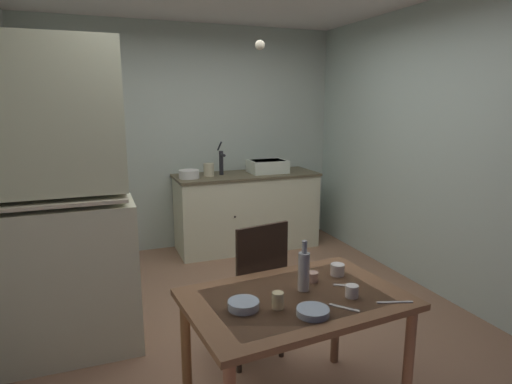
# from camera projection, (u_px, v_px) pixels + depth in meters

# --- Properties ---
(ground_plane) EXTENTS (4.98, 4.98, 0.00)m
(ground_plane) POSITION_uv_depth(u_px,v_px,m) (246.00, 318.00, 3.56)
(ground_plane) COLOR #8F6950
(wall_back) EXTENTS (3.72, 0.10, 2.63)m
(wall_back) POSITION_uv_depth(u_px,v_px,m) (188.00, 139.00, 5.16)
(wall_back) COLOR #B5C4BA
(wall_back) RESTS_ON ground
(wall_right) EXTENTS (0.10, 4.08, 2.63)m
(wall_right) POSITION_uv_depth(u_px,v_px,m) (437.00, 150.00, 3.94)
(wall_right) COLOR #B3C8BE
(wall_right) RESTS_ON ground
(hutch_cabinet) EXTENTS (0.95, 0.49, 2.16)m
(hutch_cabinet) POSITION_uv_depth(u_px,v_px,m) (61.00, 215.00, 2.88)
(hutch_cabinet) COLOR beige
(hutch_cabinet) RESTS_ON ground
(counter_cabinet) EXTENTS (1.70, 0.64, 0.91)m
(counter_cabinet) POSITION_uv_depth(u_px,v_px,m) (247.00, 211.00, 5.21)
(counter_cabinet) COLOR beige
(counter_cabinet) RESTS_ON ground
(sink_basin) EXTENTS (0.44, 0.34, 0.15)m
(sink_basin) POSITION_uv_depth(u_px,v_px,m) (268.00, 166.00, 5.19)
(sink_basin) COLOR silver
(sink_basin) RESTS_ON counter_cabinet
(hand_pump) EXTENTS (0.05, 0.27, 0.39)m
(hand_pump) POSITION_uv_depth(u_px,v_px,m) (221.00, 160.00, 5.02)
(hand_pump) COLOR #232328
(hand_pump) RESTS_ON counter_cabinet
(mixing_bowl_counter) EXTENTS (0.23, 0.23, 0.09)m
(mixing_bowl_counter) POSITION_uv_depth(u_px,v_px,m) (189.00, 174.00, 4.81)
(mixing_bowl_counter) COLOR white
(mixing_bowl_counter) RESTS_ON counter_cabinet
(stoneware_crock) EXTENTS (0.12, 0.12, 0.15)m
(stoneware_crock) POSITION_uv_depth(u_px,v_px,m) (209.00, 170.00, 4.95)
(stoneware_crock) COLOR beige
(stoneware_crock) RESTS_ON counter_cabinet
(dining_table) EXTENTS (1.23, 0.87, 0.73)m
(dining_table) POSITION_uv_depth(u_px,v_px,m) (295.00, 312.00, 2.33)
(dining_table) COLOR brown
(dining_table) RESTS_ON ground
(chair_far_side) EXTENTS (0.47, 0.47, 0.99)m
(chair_far_side) POSITION_uv_depth(u_px,v_px,m) (254.00, 290.00, 2.91)
(chair_far_side) COLOR #2F241B
(chair_far_side) RESTS_ON ground
(serving_bowl_wide) EXTENTS (0.16, 0.16, 0.04)m
(serving_bowl_wide) POSITION_uv_depth(u_px,v_px,m) (244.00, 305.00, 2.17)
(serving_bowl_wide) COLOR #9EB2C6
(serving_bowl_wide) RESTS_ON dining_table
(soup_bowl_small) EXTENTS (0.16, 0.16, 0.03)m
(soup_bowl_small) POSITION_uv_depth(u_px,v_px,m) (313.00, 312.00, 2.11)
(soup_bowl_small) COLOR #9EB2C6
(soup_bowl_small) RESTS_ON dining_table
(mug_dark) EXTENTS (0.07, 0.07, 0.07)m
(mug_dark) POSITION_uv_depth(u_px,v_px,m) (352.00, 291.00, 2.30)
(mug_dark) COLOR white
(mug_dark) RESTS_ON dining_table
(teacup_cream) EXTENTS (0.07, 0.07, 0.06)m
(teacup_cream) POSITION_uv_depth(u_px,v_px,m) (312.00, 277.00, 2.50)
(teacup_cream) COLOR tan
(teacup_cream) RESTS_ON dining_table
(teacup_mint) EXTENTS (0.06, 0.06, 0.08)m
(teacup_mint) POSITION_uv_depth(u_px,v_px,m) (278.00, 300.00, 2.17)
(teacup_mint) COLOR beige
(teacup_mint) RESTS_ON dining_table
(mug_tall) EXTENTS (0.08, 0.08, 0.07)m
(mug_tall) POSITION_uv_depth(u_px,v_px,m) (337.00, 270.00, 2.59)
(mug_tall) COLOR white
(mug_tall) RESTS_ON dining_table
(glass_bottle) EXTENTS (0.06, 0.06, 0.29)m
(glass_bottle) POSITION_uv_depth(u_px,v_px,m) (304.00, 270.00, 2.37)
(glass_bottle) COLOR #B7BCC1
(glass_bottle) RESTS_ON dining_table
(table_knife) EXTENTS (0.19, 0.07, 0.00)m
(table_knife) POSITION_uv_depth(u_px,v_px,m) (395.00, 302.00, 2.24)
(table_knife) COLOR silver
(table_knife) RESTS_ON dining_table
(teaspoon_near_bowl) EXTENTS (0.12, 0.13, 0.00)m
(teaspoon_near_bowl) POSITION_uv_depth(u_px,v_px,m) (344.00, 308.00, 2.18)
(teaspoon_near_bowl) COLOR beige
(teaspoon_near_bowl) RESTS_ON dining_table
(teaspoon_by_cup) EXTENTS (0.11, 0.08, 0.00)m
(teaspoon_by_cup) POSITION_uv_depth(u_px,v_px,m) (344.00, 285.00, 2.44)
(teaspoon_by_cup) COLOR beige
(teaspoon_by_cup) RESTS_ON dining_table
(pendant_bulb) EXTENTS (0.08, 0.08, 0.08)m
(pendant_bulb) POSITION_uv_depth(u_px,v_px,m) (260.00, 45.00, 3.45)
(pendant_bulb) COLOR #F9EFCC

